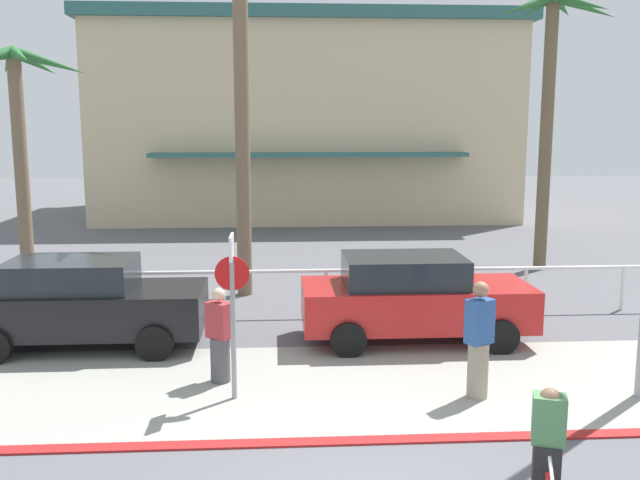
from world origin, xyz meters
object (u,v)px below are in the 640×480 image
at_px(palm_tree_1, 239,1).
at_px(palm_tree_0, 17,108).
at_px(pedestrian_1, 220,340).
at_px(stop_sign_bike_lane, 232,293).
at_px(cyclist_red_0, 547,460).
at_px(car_black_1, 83,302).
at_px(palm_tree_2, 552,67).
at_px(car_red_2, 413,297).
at_px(pedestrian_0, 479,344).

bearing_deg(palm_tree_1, palm_tree_0, 162.75).
relative_size(palm_tree_0, pedestrian_1, 3.89).
distance_m(stop_sign_bike_lane, cyclist_red_0, 5.08).
xyz_separation_m(car_black_1, pedestrian_1, (2.72, -2.03, -0.14)).
xyz_separation_m(palm_tree_2, car_red_2, (-5.12, -6.59, -4.90)).
bearing_deg(palm_tree_1, pedestrian_1, -91.02).
xyz_separation_m(palm_tree_1, car_red_2, (3.46, -4.02, -6.15)).
bearing_deg(cyclist_red_0, pedestrian_1, 131.27).
height_order(palm_tree_2, car_black_1, palm_tree_2).
bearing_deg(pedestrian_0, palm_tree_2, 63.85).
relative_size(car_red_2, pedestrian_1, 2.77).
bearing_deg(stop_sign_bike_lane, car_red_2, 39.87).
xyz_separation_m(car_black_1, cyclist_red_0, (6.48, -6.32, -0.18)).
bearing_deg(palm_tree_2, pedestrian_0, -116.15).
bearing_deg(cyclist_red_0, car_black_1, 135.73).
bearing_deg(stop_sign_bike_lane, palm_tree_1, 91.37).
relative_size(palm_tree_1, cyclist_red_0, 5.46).
height_order(palm_tree_2, pedestrian_0, palm_tree_2).
bearing_deg(stop_sign_bike_lane, palm_tree_2, 48.00).
bearing_deg(car_red_2, palm_tree_2, 52.17).
distance_m(palm_tree_1, pedestrian_0, 10.08).
relative_size(palm_tree_2, car_red_2, 1.78).
xyz_separation_m(stop_sign_bike_lane, car_red_2, (3.30, 2.75, -0.81)).
relative_size(stop_sign_bike_lane, car_red_2, 0.58).
xyz_separation_m(palm_tree_2, pedestrian_0, (-4.68, -9.54, -4.90)).
relative_size(stop_sign_bike_lane, palm_tree_2, 0.33).
xyz_separation_m(palm_tree_2, cyclist_red_0, (-4.93, -12.90, -5.07)).
distance_m(car_black_1, pedestrian_1, 3.40).
xyz_separation_m(palm_tree_0, car_red_2, (9.34, -5.85, -3.73)).
relative_size(stop_sign_bike_lane, car_black_1, 0.58).
distance_m(palm_tree_0, car_red_2, 11.64).
relative_size(car_black_1, car_red_2, 1.00).
height_order(palm_tree_1, palm_tree_2, palm_tree_1).
bearing_deg(palm_tree_1, cyclist_red_0, -70.53).
bearing_deg(palm_tree_1, stop_sign_bike_lane, -88.63).
height_order(car_red_2, pedestrian_0, pedestrian_0).
relative_size(car_red_2, pedestrian_0, 2.38).
bearing_deg(palm_tree_0, cyclist_red_0, -51.89).
distance_m(cyclist_red_0, pedestrian_0, 3.37).
height_order(palm_tree_1, pedestrian_0, palm_tree_1).
distance_m(palm_tree_0, cyclist_red_0, 15.94).
distance_m(stop_sign_bike_lane, palm_tree_1, 8.63).
height_order(palm_tree_0, car_red_2, palm_tree_0).
height_order(stop_sign_bike_lane, pedestrian_1, stop_sign_bike_lane).
height_order(palm_tree_0, cyclist_red_0, palm_tree_0).
xyz_separation_m(palm_tree_1, palm_tree_2, (8.58, 2.57, -1.25)).
height_order(palm_tree_0, pedestrian_0, palm_tree_0).
relative_size(palm_tree_1, palm_tree_2, 1.22).
xyz_separation_m(stop_sign_bike_lane, car_black_1, (-2.99, 2.76, -0.81)).
xyz_separation_m(palm_tree_0, palm_tree_1, (5.88, -1.83, 2.42)).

